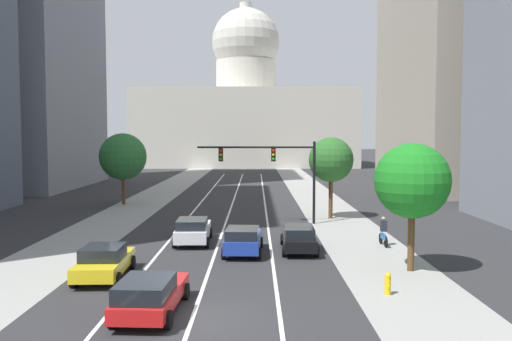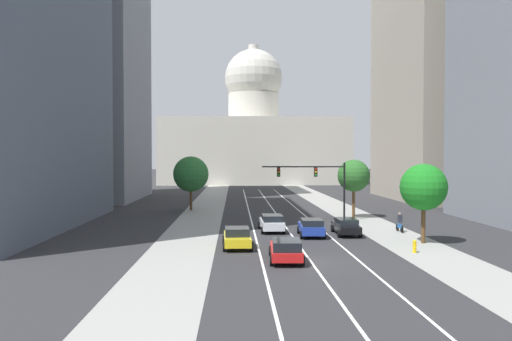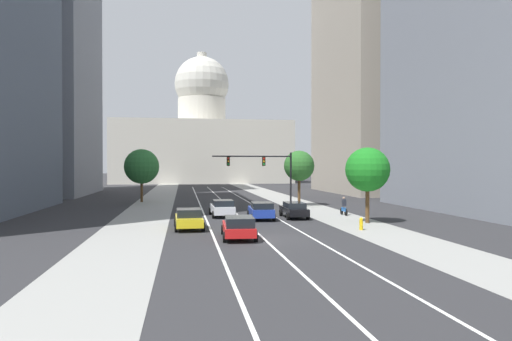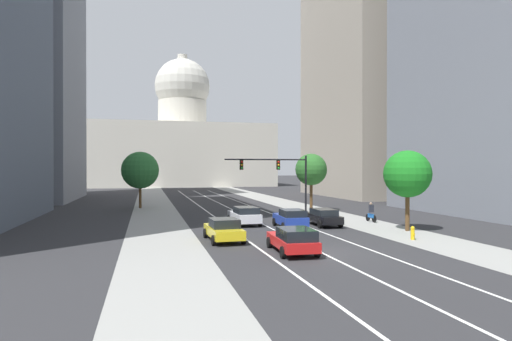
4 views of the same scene
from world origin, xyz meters
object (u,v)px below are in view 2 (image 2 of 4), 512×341
car_white (272,222)px  street_tree_far_right (424,187)px  car_yellow (237,237)px  street_tree_near_right (354,176)px  traffic_signal_mast (317,178)px  street_tree_mid_left (191,174)px  car_red (286,249)px  car_blue (311,227)px  cyclist (400,222)px  capitol_building (254,139)px  fire_hydrant (415,246)px  car_black (346,226)px

car_white → street_tree_far_right: bearing=-121.9°
car_yellow → street_tree_near_right: bearing=-38.2°
traffic_signal_mast → street_tree_mid_left: (-13.86, 10.99, 0.07)m
car_yellow → street_tree_far_right: (14.24, 1.23, 3.53)m
car_white → street_tree_mid_left: (-8.68, 17.96, 3.68)m
car_red → street_tree_far_right: size_ratio=0.79×
car_red → car_blue: bearing=-14.8°
street_tree_far_right → street_tree_near_right: bearing=95.5°
cyclist → street_tree_mid_left: street_tree_mid_left is taller
capitol_building → car_yellow: (-4.63, -92.40, -10.34)m
car_white → street_tree_near_right: bearing=-46.7°
car_red → fire_hydrant: car_red is taller
car_black → car_white: size_ratio=0.99×
traffic_signal_mast → fire_hydrant: bearing=-77.1°
car_red → capitol_building: bearing=1.9°
car_black → capitol_building: bearing=4.2°
capitol_building → street_tree_near_right: capitol_building is taller
car_black → car_yellow: car_yellow is taller
cyclist → fire_hydrant: bearing=164.8°
car_yellow → street_tree_mid_left: size_ratio=0.69×
capitol_building → street_tree_mid_left: 67.82m
car_white → traffic_signal_mast: size_ratio=0.55×
street_tree_far_right → car_black: bearing=138.4°
street_tree_near_right → car_black: bearing=-106.4°
car_white → street_tree_mid_left: size_ratio=0.71×
traffic_signal_mast → street_tree_mid_left: 17.69m
fire_hydrant → street_tree_near_right: bearing=88.6°
car_blue → car_yellow: bearing=130.2°
capitol_building → traffic_signal_mast: size_ratio=5.33×
traffic_signal_mast → street_tree_near_right: size_ratio=1.36×
car_blue → cyclist: 8.44m
car_red → car_white: size_ratio=1.02×
cyclist → street_tree_far_right: 6.66m
fire_hydrant → cyclist: 9.72m
car_yellow → fire_hydrant: size_ratio=5.09×
car_black → street_tree_mid_left: street_tree_mid_left is taller
car_blue → car_black: 3.22m
car_red → traffic_signal_mast: traffic_signal_mast is taller
fire_hydrant → car_white: bearing=131.6°
car_blue → car_yellow: size_ratio=0.92×
street_tree_mid_left → street_tree_far_right: (19.83, -24.46, -0.19)m
street_tree_mid_left → car_blue: bearing=-60.7°
capitol_building → street_tree_mid_left: (-10.22, -66.72, -6.62)m
car_yellow → cyclist: (14.32, 6.94, 0.09)m
car_black → car_blue: bearing=107.0°
car_red → car_black: 12.29m
street_tree_far_right → fire_hydrant: bearing=-118.4°
car_red → traffic_signal_mast: size_ratio=0.56×
car_black → traffic_signal_mast: bearing=7.4°
car_yellow → car_white: car_white is taller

